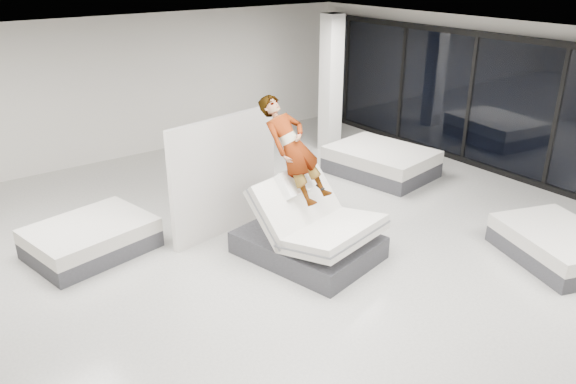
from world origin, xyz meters
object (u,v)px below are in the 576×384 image
object	(u,v)px
person	(294,172)
divider_panel	(225,175)
flat_bed_left_far	(91,238)
remote	(320,187)
flat_bed_right_near	(558,245)
hero_bed	(310,233)
column	(331,85)
flat_bed_right_far	(381,161)

from	to	relation	value
person	divider_panel	distance (m)	1.37
divider_panel	flat_bed_left_far	xyz separation A→B (m)	(-2.15, 0.61, -0.76)
person	divider_panel	xyz separation A→B (m)	(-0.49, 1.24, -0.33)
remote	divider_panel	xyz separation A→B (m)	(-0.78, 1.53, -0.11)
flat_bed_right_near	flat_bed_left_far	distance (m)	7.33
hero_bed	flat_bed_left_far	distance (m)	3.49
flat_bed_left_far	remote	bearing A→B (deg)	-36.16
person	flat_bed_left_far	bearing A→B (deg)	132.46
person	column	world-z (taller)	column
person	flat_bed_right_near	bearing A→B (deg)	-53.73
flat_bed_right_far	column	bearing A→B (deg)	84.52
divider_panel	flat_bed_left_far	bearing A→B (deg)	154.18
person	column	xyz separation A→B (m)	(3.74, 3.49, 0.27)
flat_bed_right_far	flat_bed_right_near	xyz separation A→B (m)	(-0.46, -4.27, -0.04)
divider_panel	flat_bed_right_far	size ratio (longest dim) A/B	0.96
flat_bed_right_near	column	bearing A→B (deg)	84.07
flat_bed_right_far	flat_bed_left_far	bearing A→B (deg)	177.35
divider_panel	column	world-z (taller)	column
flat_bed_right_far	column	size ratio (longest dim) A/B	0.72
flat_bed_right_near	flat_bed_right_far	bearing A→B (deg)	83.86
remote	flat_bed_left_far	size ratio (longest dim) A/B	0.07
divider_panel	column	bearing A→B (deg)	17.89
remote	flat_bed_left_far	world-z (taller)	remote
person	column	size ratio (longest dim) A/B	0.55
person	flat_bed_right_far	size ratio (longest dim) A/B	0.76
remote	hero_bed	bearing A→B (deg)	179.03
remote	flat_bed_right_near	xyz separation A→B (m)	(2.81, -2.42, -0.87)
divider_panel	column	size ratio (longest dim) A/B	0.69
divider_panel	flat_bed_right_near	world-z (taller)	divider_panel
divider_panel	flat_bed_right_near	xyz separation A→B (m)	(3.59, -3.95, -0.76)
remote	divider_panel	distance (m)	1.72
person	divider_panel	size ratio (longest dim) A/B	0.80
hero_bed	remote	world-z (taller)	hero_bed
person	remote	world-z (taller)	person
column	divider_panel	bearing A→B (deg)	-152.04
hero_bed	column	distance (m)	5.43
remote	flat_bed_right_far	xyz separation A→B (m)	(3.27, 1.85, -0.83)
flat_bed_right_near	flat_bed_left_far	xyz separation A→B (m)	(-5.74, 4.56, 0.01)
divider_panel	column	distance (m)	4.83
flat_bed_right_far	remote	bearing A→B (deg)	-150.44
hero_bed	flat_bed_left_far	size ratio (longest dim) A/B	1.14
flat_bed_right_far	person	bearing A→B (deg)	-156.33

